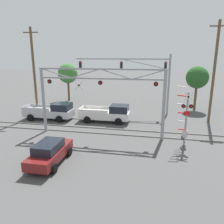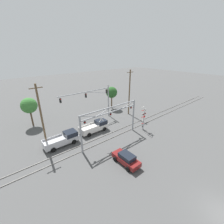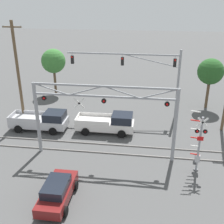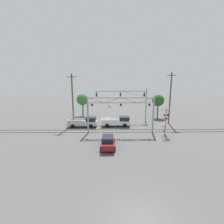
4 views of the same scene
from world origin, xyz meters
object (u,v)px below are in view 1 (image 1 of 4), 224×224
object	(u,v)px
crossing_gantry	(100,93)
sedan_waiting	(50,152)
crossing_signal_mast	(185,121)
traffic_signal_span	(144,73)
pickup_truck_following	(51,111)
pickup_truck_lead	(108,113)
background_tree_beyond_span	(68,74)
background_tree_far_left_verge	(197,78)
utility_pole_right	(214,72)
utility_pole_left	(34,72)

from	to	relation	value
crossing_gantry	sedan_waiting	bearing A→B (deg)	-109.38
crossing_gantry	crossing_signal_mast	xyz separation A→B (m)	(7.16, -1.16, -1.86)
traffic_signal_span	pickup_truck_following	world-z (taller)	traffic_signal_span
pickup_truck_lead	background_tree_beyond_span	bearing A→B (deg)	130.28
traffic_signal_span	background_tree_far_left_verge	world-z (taller)	traffic_signal_span
crossing_signal_mast	background_tree_beyond_span	bearing A→B (deg)	135.88
background_tree_beyond_span	crossing_signal_mast	bearing A→B (deg)	-44.12
crossing_signal_mast	utility_pole_right	size ratio (longest dim) A/B	0.46
background_tree_far_left_verge	background_tree_beyond_span	bearing A→B (deg)	172.62
pickup_truck_lead	utility_pole_right	bearing A→B (deg)	10.02
pickup_truck_following	utility_pole_left	world-z (taller)	utility_pole_left
pickup_truck_following	utility_pole_left	distance (m)	5.01
pickup_truck_following	sedan_waiting	xyz separation A→B (m)	(4.71, -9.82, -0.14)
traffic_signal_span	crossing_gantry	bearing A→B (deg)	-111.35
pickup_truck_following	sedan_waiting	bearing A→B (deg)	-64.37
crossing_gantry	traffic_signal_span	size ratio (longest dim) A/B	0.97
pickup_truck_lead	sedan_waiting	size ratio (longest dim) A/B	1.33
pickup_truck_lead	utility_pole_right	size ratio (longest dim) A/B	0.52
crossing_gantry	utility_pole_right	size ratio (longest dim) A/B	1.07
traffic_signal_span	utility_pole_left	bearing A→B (deg)	-163.97
crossing_gantry	pickup_truck_following	world-z (taller)	crossing_gantry
background_tree_far_left_verge	crossing_signal_mast	bearing A→B (deg)	-102.51
pickup_truck_lead	utility_pole_left	size ratio (longest dim) A/B	0.54
sedan_waiting	traffic_signal_span	bearing A→B (deg)	69.45
traffic_signal_span	background_tree_far_left_verge	xyz separation A→B (m)	(6.73, 3.41, -0.79)
utility_pole_left	utility_pole_right	size ratio (longest dim) A/B	0.97
pickup_truck_lead	pickup_truck_following	bearing A→B (deg)	-177.08
traffic_signal_span	sedan_waiting	bearing A→B (deg)	-110.55
pickup_truck_lead	utility_pole_left	xyz separation A→B (m)	(-8.83, 0.71, 4.31)
crossing_signal_mast	pickup_truck_following	world-z (taller)	crossing_signal_mast
background_tree_beyond_span	utility_pole_right	bearing A→B (deg)	-22.84
traffic_signal_span	pickup_truck_following	distance (m)	11.88
background_tree_far_left_verge	sedan_waiting	bearing A→B (deg)	-124.22
crossing_signal_mast	sedan_waiting	bearing A→B (deg)	-152.86
utility_pole_right	background_tree_far_left_verge	xyz separation A→B (m)	(-0.57, 5.78, -1.14)
crossing_gantry	pickup_truck_lead	world-z (taller)	crossing_gantry
pickup_truck_following	utility_pole_right	xyz separation A→B (m)	(17.43, 2.26, 4.49)
crossing_gantry	crossing_signal_mast	distance (m)	7.49
utility_pole_left	background_tree_beyond_span	distance (m)	9.50
crossing_signal_mast	background_tree_beyond_span	distance (m)	22.49
crossing_signal_mast	utility_pole_right	distance (m)	8.78
background_tree_far_left_verge	pickup_truck_following	bearing A→B (deg)	-154.50
crossing_signal_mast	background_tree_far_left_verge	world-z (taller)	background_tree_far_left_verge
crossing_signal_mast	pickup_truck_lead	bearing A→B (deg)	143.98
crossing_signal_mast	utility_pole_left	world-z (taller)	utility_pole_left
traffic_signal_span	pickup_truck_following	xyz separation A→B (m)	(-10.13, -4.63, -4.14)
crossing_gantry	background_tree_far_left_verge	world-z (taller)	crossing_gantry
utility_pole_left	traffic_signal_span	bearing A→B (deg)	16.03
utility_pole_right	background_tree_beyond_span	distance (m)	21.24
traffic_signal_span	background_tree_beyond_span	xyz separation A→B (m)	(-12.24, 5.87, -0.75)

